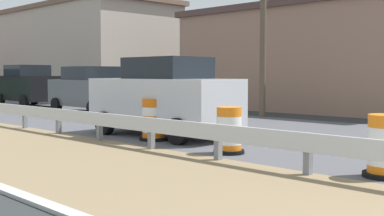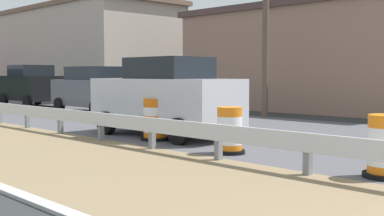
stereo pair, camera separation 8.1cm
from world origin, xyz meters
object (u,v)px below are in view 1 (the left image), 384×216
Objects in this scene: traffic_barrel_mid at (154,122)px; car_trailing_near_lane at (93,90)px; traffic_barrel_close at (229,133)px; car_distant_c at (29,86)px; car_lead_far_lane at (164,97)px.

car_trailing_near_lane reaches higher than traffic_barrel_mid.
car_distant_c is at bearing 76.10° from traffic_barrel_close.
traffic_barrel_mid is at bearing 84.83° from traffic_barrel_close.
traffic_barrel_close is 0.22× the size of car_lead_far_lane.
traffic_barrel_close is 11.92m from car_trailing_near_lane.
traffic_barrel_close is 0.21× the size of car_trailing_near_lane.
traffic_barrel_close is at bearing -18.09° from car_trailing_near_lane.
car_lead_far_lane is 14.75m from car_distant_c.
car_lead_far_lane reaches higher than traffic_barrel_mid.
car_distant_c is (4.09, 14.79, 0.59)m from traffic_barrel_mid.
car_trailing_near_lane is 1.04× the size of car_lead_far_lane.
traffic_barrel_close is at bearing -14.14° from car_distant_c.
car_lead_far_lane is at bearing -13.48° from car_distant_c.
car_distant_c is (4.33, 17.50, 0.63)m from traffic_barrel_close.
car_lead_far_lane is at bearing -19.28° from car_trailing_near_lane.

